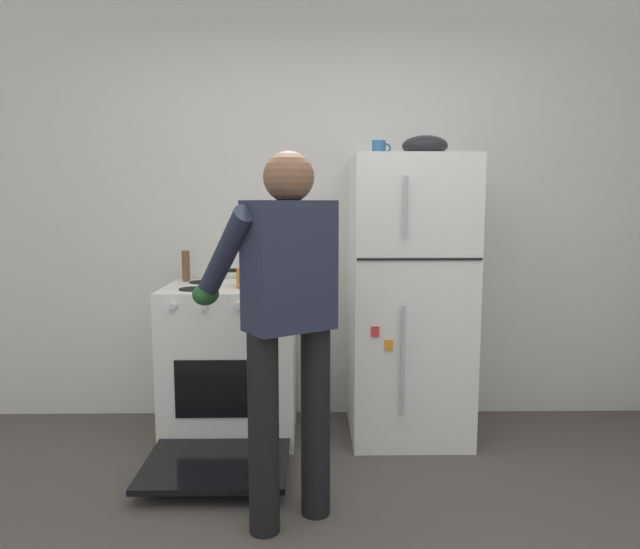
{
  "coord_description": "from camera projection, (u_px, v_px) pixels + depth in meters",
  "views": [
    {
      "loc": [
        -0.07,
        -1.82,
        1.39
      ],
      "look_at": [
        -0.02,
        1.32,
        1.0
      ],
      "focal_mm": 32.51,
      "sensor_mm": 36.0,
      "label": 1
    }
  ],
  "objects": [
    {
      "name": "kitchen_wall_back",
      "position": [
        322.0,
        209.0,
        3.75
      ],
      "size": [
        6.0,
        0.1,
        2.7
      ],
      "primitive_type": "cube",
      "color": "silver",
      "rests_on": "ground"
    },
    {
      "name": "coffee_mug",
      "position": [
        379.0,
        149.0,
        3.38
      ],
      "size": [
        0.11,
        0.08,
        0.1
      ],
      "color": "#2D6093",
      "rests_on": "refrigerator"
    },
    {
      "name": "stove_range",
      "position": [
        231.0,
        363.0,
        3.45
      ],
      "size": [
        0.76,
        1.22,
        0.91
      ],
      "color": "white",
      "rests_on": "ground"
    },
    {
      "name": "refrigerator",
      "position": [
        408.0,
        298.0,
        3.44
      ],
      "size": [
        0.68,
        0.72,
        1.66
      ],
      "color": "white",
      "rests_on": "ground"
    },
    {
      "name": "red_pot",
      "position": [
        256.0,
        277.0,
        3.36
      ],
      "size": [
        0.33,
        0.23,
        0.11
      ],
      "color": "orange",
      "rests_on": "stove_range"
    },
    {
      "name": "pepper_mill",
      "position": [
        186.0,
        266.0,
        3.6
      ],
      "size": [
        0.05,
        0.05,
        0.19
      ],
      "primitive_type": "cylinder",
      "color": "brown",
      "rests_on": "stove_range"
    },
    {
      "name": "mixing_bowl",
      "position": [
        425.0,
        146.0,
        3.33
      ],
      "size": [
        0.26,
        0.26,
        0.12
      ],
      "primitive_type": "ellipsoid",
      "color": "black",
      "rests_on": "refrigerator"
    },
    {
      "name": "person_cook",
      "position": [
        285.0,
        305.0,
        2.45
      ],
      "size": [
        0.68,
        0.73,
        1.6
      ],
      "color": "black",
      "rests_on": "ground"
    }
  ]
}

